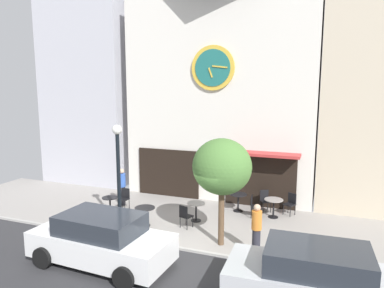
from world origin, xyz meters
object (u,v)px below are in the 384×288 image
cafe_table_leftmost (238,199)px  parked_car_silver (317,279)px  cafe_chair_outer (185,215)px  parked_car_white (101,240)px  cafe_table_center_left (110,203)px  cafe_chair_near_lamp (265,199)px  cafe_table_rightmost (196,208)px  cafe_chair_curbside (254,205)px  cafe_chair_near_tree (291,202)px  cafe_chair_facing_wall (125,197)px  street_lamp (119,177)px  pedestrian_orange (256,229)px  pedestrian_blue (122,186)px  cafe_table_near_door (145,212)px  street_tree (222,167)px  cafe_table_center_right (274,204)px

cafe_table_leftmost → parked_car_silver: parked_car_silver is taller
cafe_chair_outer → parked_car_white: bearing=-111.0°
cafe_table_center_left → cafe_chair_near_lamp: cafe_chair_near_lamp is taller
cafe_table_rightmost → cafe_chair_curbside: cafe_chair_curbside is taller
cafe_chair_near_tree → cafe_chair_facing_wall: bearing=-164.8°
cafe_table_leftmost → cafe_chair_near_lamp: size_ratio=0.85×
cafe_table_leftmost → cafe_chair_outer: bearing=-119.3°
cafe_chair_curbside → street_lamp: bearing=-146.3°
street_lamp → cafe_table_center_left: size_ratio=5.31×
pedestrian_orange → pedestrian_blue: bearing=157.5°
cafe_table_leftmost → cafe_chair_near_tree: size_ratio=0.85×
cafe_table_near_door → cafe_chair_outer: cafe_chair_outer is taller
cafe_chair_curbside → parked_car_silver: bearing=-65.1°
street_lamp → cafe_table_near_door: size_ratio=5.07×
cafe_chair_curbside → parked_car_silver: parked_car_silver is taller
cafe_chair_outer → cafe_chair_facing_wall: bearing=161.6°
cafe_table_leftmost → cafe_chair_curbside: cafe_chair_curbside is taller
street_lamp → cafe_table_leftmost: bearing=42.8°
cafe_chair_near_lamp → parked_car_white: (-3.80, -6.46, 0.23)m
street_tree → cafe_table_center_left: (-5.14, 1.13, -2.17)m
cafe_table_center_right → cafe_chair_curbside: cafe_chair_curbside is taller
street_lamp → pedestrian_orange: bearing=-3.5°
cafe_table_rightmost → cafe_chair_facing_wall: (-3.42, 0.25, -0.00)m
cafe_chair_facing_wall → parked_car_silver: size_ratio=0.21×
cafe_table_near_door → cafe_table_leftmost: size_ratio=1.01×
cafe_table_center_right → pedestrian_orange: size_ratio=0.46×
cafe_table_leftmost → pedestrian_orange: 4.05m
cafe_table_center_right → parked_car_white: bearing=-126.5°
cafe_chair_near_tree → street_tree: bearing=-116.4°
street_tree → parked_car_white: (-2.98, -2.57, -1.92)m
street_tree → cafe_chair_near_tree: (1.90, 3.83, -2.15)m
cafe_table_center_right → cafe_table_center_left: bearing=-162.1°
cafe_table_leftmost → cafe_chair_curbside: size_ratio=0.85×
street_lamp → parked_car_white: size_ratio=0.90×
pedestrian_blue → cafe_table_leftmost: bearing=11.4°
pedestrian_blue → parked_car_white: size_ratio=0.38×
cafe_chair_outer → parked_car_white: parked_car_white is taller
cafe_table_center_left → cafe_table_leftmost: size_ratio=0.97×
cafe_chair_curbside → pedestrian_blue: size_ratio=0.54×
street_tree → cafe_table_center_right: 4.05m
cafe_table_center_left → cafe_table_leftmost: bearing=25.0°
cafe_chair_near_lamp → pedestrian_blue: pedestrian_blue is taller
cafe_chair_facing_wall → pedestrian_blue: bearing=131.4°
street_tree → cafe_chair_outer: bearing=152.3°
street_tree → cafe_table_near_door: (-3.18, 0.54, -2.13)m
cafe_chair_outer → parked_car_silver: bearing=-36.0°
street_tree → cafe_table_center_right: bearing=68.1°
cafe_table_center_right → pedestrian_orange: 3.55m
cafe_chair_facing_wall → parked_car_white: (1.97, -4.53, 0.23)m
cafe_chair_facing_wall → pedestrian_orange: pedestrian_orange is taller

